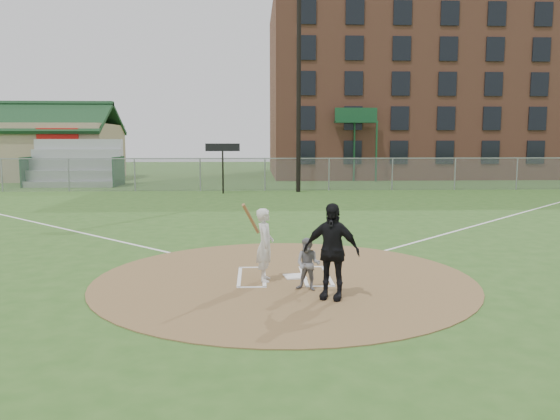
{
  "coord_description": "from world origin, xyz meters",
  "views": [
    {
      "loc": [
        -0.65,
        -11.87,
        3.05
      ],
      "look_at": [
        0.0,
        2.0,
        1.3
      ],
      "focal_mm": 35.0,
      "sensor_mm": 36.0,
      "label": 1
    }
  ],
  "objects_px": {
    "catcher": "(308,264)",
    "umpire": "(331,251)",
    "home_plate": "(295,276)",
    "batter_at_plate": "(265,245)"
  },
  "relations": [
    {
      "from": "home_plate",
      "to": "batter_at_plate",
      "type": "relative_size",
      "value": 0.26
    },
    {
      "from": "catcher",
      "to": "umpire",
      "type": "xyz_separation_m",
      "value": [
        0.39,
        -0.61,
        0.39
      ]
    },
    {
      "from": "home_plate",
      "to": "umpire",
      "type": "bearing_deg",
      "value": -71.14
    },
    {
      "from": "catcher",
      "to": "batter_at_plate",
      "type": "bearing_deg",
      "value": 160.3
    },
    {
      "from": "umpire",
      "to": "batter_at_plate",
      "type": "relative_size",
      "value": 1.05
    },
    {
      "from": "umpire",
      "to": "batter_at_plate",
      "type": "height_order",
      "value": "umpire"
    },
    {
      "from": "home_plate",
      "to": "umpire",
      "type": "relative_size",
      "value": 0.24
    },
    {
      "from": "umpire",
      "to": "batter_at_plate",
      "type": "distance_m",
      "value": 1.89
    },
    {
      "from": "batter_at_plate",
      "to": "catcher",
      "type": "bearing_deg",
      "value": -42.38
    },
    {
      "from": "catcher",
      "to": "home_plate",
      "type": "bearing_deg",
      "value": 122.66
    }
  ]
}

